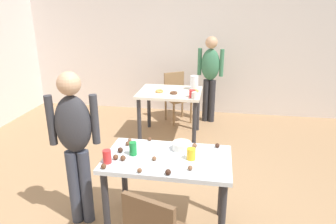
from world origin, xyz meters
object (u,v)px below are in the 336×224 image
object	(u,v)px
pitcher_far	(194,83)
soda_can	(133,149)
chair_far_table	(176,94)
dining_table_far	(170,99)
person_adult_far	(210,72)
person_girl_near	(75,138)
dining_table_near	(167,169)
mixing_bowl	(182,146)

from	to	relation	value
pitcher_far	soda_can	bearing A→B (deg)	-98.73
chair_far_table	soda_can	xyz separation A→B (m)	(0.01, -2.85, 0.31)
dining_table_far	person_adult_far	bearing A→B (deg)	53.72
soda_can	pitcher_far	xyz separation A→B (m)	(0.35, 2.28, 0.05)
soda_can	pitcher_far	distance (m)	2.30
person_adult_far	pitcher_far	size ratio (longest dim) A/B	6.85
person_girl_near	soda_can	size ratio (longest dim) A/B	12.25
chair_far_table	pitcher_far	bearing A→B (deg)	-58.04
dining_table_near	person_girl_near	size ratio (longest dim) A/B	0.74
dining_table_far	pitcher_far	xyz separation A→B (m)	(0.36, 0.16, 0.23)
pitcher_far	person_girl_near	bearing A→B (deg)	-110.77
dining_table_near	person_girl_near	bearing A→B (deg)	-177.33
person_girl_near	dining_table_far	bearing A→B (deg)	76.45
mixing_bowl	chair_far_table	bearing A→B (deg)	98.99
pitcher_far	dining_table_near	bearing A→B (deg)	-91.00
chair_far_table	dining_table_near	bearing A→B (deg)	-83.63
person_girl_near	person_adult_far	world-z (taller)	person_adult_far
dining_table_far	mixing_bowl	bearing A→B (deg)	-77.72
soda_can	person_adult_far	bearing A→B (deg)	78.92
dining_table_far	pitcher_far	world-z (taller)	pitcher_far
chair_far_table	soda_can	size ratio (longest dim) A/B	7.13
person_girl_near	pitcher_far	size ratio (longest dim) A/B	6.79
person_girl_near	chair_far_table	bearing A→B (deg)	79.80
person_adult_far	mixing_bowl	world-z (taller)	person_adult_far
person_girl_near	pitcher_far	distance (m)	2.47
mixing_bowl	soda_can	bearing A→B (deg)	-157.17
dining_table_near	dining_table_far	bearing A→B (deg)	98.55
mixing_bowl	soda_can	size ratio (longest dim) A/B	1.42
chair_far_table	person_girl_near	distance (m)	2.96
dining_table_near	mixing_bowl	world-z (taller)	mixing_bowl
dining_table_near	person_adult_far	size ratio (longest dim) A/B	0.74
pitcher_far	mixing_bowl	bearing A→B (deg)	-88.21
person_adult_far	pitcher_far	distance (m)	0.67
chair_far_table	dining_table_far	bearing A→B (deg)	-90.01
soda_can	chair_far_table	bearing A→B (deg)	90.15
dining_table_near	soda_can	bearing A→B (deg)	-179.11
dining_table_near	dining_table_far	xyz separation A→B (m)	(-0.32, 2.11, 0.00)
chair_far_table	pitcher_far	world-z (taller)	pitcher_far
dining_table_near	person_adult_far	xyz separation A→B (m)	(0.26, 2.90, 0.27)
person_adult_far	mixing_bowl	size ratio (longest dim) A/B	8.70
dining_table_near	person_girl_near	xyz separation A→B (m)	(-0.84, -0.04, 0.26)
dining_table_far	person_girl_near	distance (m)	2.23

